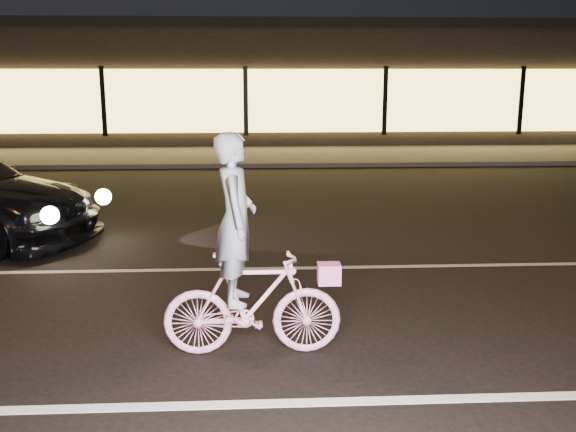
{
  "coord_description": "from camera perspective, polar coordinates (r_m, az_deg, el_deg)",
  "views": [
    {
      "loc": [
        0.26,
        -6.03,
        2.52
      ],
      "look_at": [
        0.61,
        0.6,
        1.02
      ],
      "focal_mm": 40.0,
      "sensor_mm": 36.0,
      "label": 1
    }
  ],
  "objects": [
    {
      "name": "ground",
      "position": [
        6.54,
        -5.15,
        -10.0
      ],
      "size": [
        90.0,
        90.0,
        0.0
      ],
      "primitive_type": "plane",
      "color": "black",
      "rests_on": "ground"
    },
    {
      "name": "lane_stripe_near",
      "position": [
        5.19,
        -5.77,
        -16.36
      ],
      "size": [
        60.0,
        0.12,
        0.01
      ],
      "primitive_type": "cube",
      "color": "silver",
      "rests_on": "ground"
    },
    {
      "name": "lane_stripe_far",
      "position": [
        8.42,
        -4.67,
        -4.72
      ],
      "size": [
        60.0,
        0.1,
        0.01
      ],
      "primitive_type": "cube",
      "color": "gray",
      "rests_on": "ground"
    },
    {
      "name": "sidewalk",
      "position": [
        19.19,
        -3.78,
        5.32
      ],
      "size": [
        30.0,
        4.0,
        0.12
      ],
      "primitive_type": "cube",
      "color": "#383533",
      "rests_on": "ground"
    },
    {
      "name": "storefront",
      "position": [
        25.0,
        -3.68,
        11.83
      ],
      "size": [
        25.4,
        8.42,
        4.2
      ],
      "color": "black",
      "rests_on": "ground"
    },
    {
      "name": "cyclist",
      "position": [
        5.74,
        -3.59,
        -5.59
      ],
      "size": [
        1.61,
        0.55,
        2.02
      ],
      "rotation": [
        0.0,
        0.0,
        1.57
      ],
      "color": "#F8449F",
      "rests_on": "ground"
    }
  ]
}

